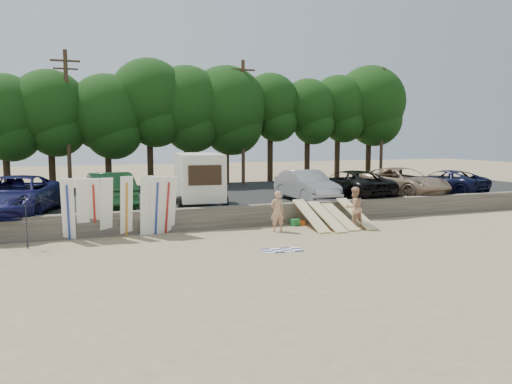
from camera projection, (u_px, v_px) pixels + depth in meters
ground at (323, 234)px, 21.37m from camera, size 120.00×120.00×0.00m
seawall at (294, 213)px, 24.10m from camera, size 44.00×0.50×1.00m
parking_lot at (242, 199)px, 31.09m from camera, size 44.00×14.50×0.70m
treeline at (208, 106)px, 36.92m from camera, size 33.27×6.14×9.42m
utility_poles at (243, 120)px, 36.35m from camera, size 25.80×0.26×9.00m
box_trailer at (199, 177)px, 25.03m from camera, size 2.73×4.34×2.63m
car_0 at (15, 196)px, 21.96m from camera, size 4.28×6.80×1.75m
car_1 at (109, 190)px, 24.18m from camera, size 2.28×5.50×1.77m
car_2 at (306, 186)px, 27.11m from camera, size 1.76×5.04×1.66m
car_3 at (350, 184)px, 28.23m from camera, size 2.98×5.91×1.61m
car_4 at (402, 182)px, 29.58m from camera, size 3.69×6.31×1.65m
car_5 at (444, 182)px, 30.92m from camera, size 3.66×5.62×1.44m
surfboard_upright_0 at (68, 210)px, 19.94m from camera, size 0.54×0.69×2.54m
surfboard_upright_1 at (83, 209)px, 20.26m from camera, size 0.50×0.75×2.52m
surfboard_upright_2 at (94, 208)px, 20.44m from camera, size 0.56×0.83×2.51m
surfboard_upright_3 at (106, 208)px, 20.50m from camera, size 0.54×0.79×2.52m
surfboard_upright_4 at (126, 206)px, 20.79m from camera, size 0.53×0.63×2.55m
surfboard_upright_5 at (146, 206)px, 20.97m from camera, size 0.52×0.57×2.57m
surfboard_upright_6 at (156, 206)px, 21.05m from camera, size 0.56×0.72×2.54m
surfboard_upright_7 at (167, 205)px, 21.30m from camera, size 0.58×0.80×2.52m
surfboard_upright_8 at (170, 205)px, 21.39m from camera, size 0.54×0.82×2.51m
surfboard_low_0 at (311, 216)px, 22.78m from camera, size 0.56×2.81×1.17m
surfboard_low_1 at (327, 216)px, 22.89m from camera, size 0.56×2.85×1.06m
surfboard_low_2 at (339, 215)px, 23.32m from camera, size 0.56×2.87×1.01m
surfboard_low_3 at (356, 214)px, 23.51m from camera, size 0.56×2.83×1.14m
beachgoer_a at (277, 211)px, 21.97m from camera, size 0.67×0.44×1.81m
beachgoer_b at (354, 208)px, 22.74m from camera, size 0.97×0.78×1.91m
cooler at (295, 222)px, 23.51m from camera, size 0.40×0.32×0.32m
gear_bag at (302, 223)px, 23.64m from camera, size 0.37×0.34×0.22m
beach_towel at (282, 250)px, 18.38m from camera, size 1.67×1.67×0.00m
beach_umbrella at (27, 221)px, 18.64m from camera, size 2.78×2.81×2.04m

